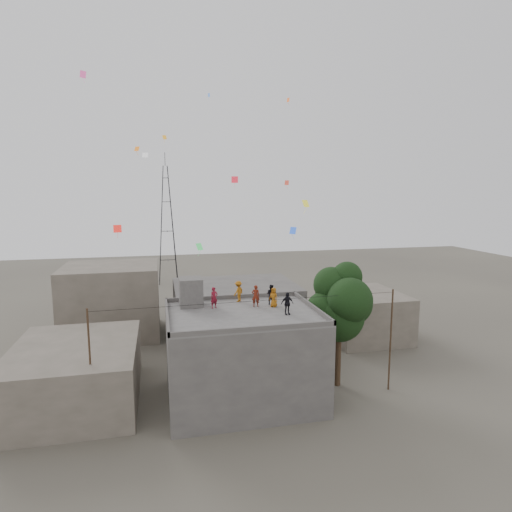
{
  "coord_description": "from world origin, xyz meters",
  "views": [
    {
      "loc": [
        -5.28,
        -27.18,
        14.11
      ],
      "look_at": [
        1.22,
        1.22,
        9.73
      ],
      "focal_mm": 30.0,
      "sensor_mm": 36.0,
      "label": 1
    }
  ],
  "objects": [
    {
      "name": "ground",
      "position": [
        0.0,
        0.0,
        0.0
      ],
      "size": [
        140.0,
        140.0,
        0.0
      ],
      "primitive_type": "plane",
      "color": "#49443C",
      "rests_on": "ground"
    },
    {
      "name": "main_building",
      "position": [
        0.0,
        0.0,
        3.05
      ],
      "size": [
        10.0,
        8.0,
        6.1
      ],
      "color": "#4A4745",
      "rests_on": "ground"
    },
    {
      "name": "parapet",
      "position": [
        0.0,
        0.0,
        6.25
      ],
      "size": [
        10.0,
        8.0,
        0.3
      ],
      "color": "#4A4745",
      "rests_on": "main_building"
    },
    {
      "name": "stair_head_box",
      "position": [
        -3.2,
        2.6,
        7.1
      ],
      "size": [
        1.6,
        1.8,
        2.0
      ],
      "primitive_type": "cube",
      "color": "#4A4745",
      "rests_on": "main_building"
    },
    {
      "name": "neighbor_west",
      "position": [
        -11.0,
        2.0,
        2.0
      ],
      "size": [
        8.0,
        10.0,
        4.0
      ],
      "primitive_type": "cube",
      "color": "#595346",
      "rests_on": "ground"
    },
    {
      "name": "neighbor_north",
      "position": [
        2.0,
        14.0,
        2.5
      ],
      "size": [
        12.0,
        9.0,
        5.0
      ],
      "primitive_type": "cube",
      "color": "#4A4745",
      "rests_on": "ground"
    },
    {
      "name": "neighbor_northwest",
      "position": [
        -10.0,
        16.0,
        3.5
      ],
      "size": [
        9.0,
        8.0,
        7.0
      ],
      "primitive_type": "cube",
      "color": "#595346",
      "rests_on": "ground"
    },
    {
      "name": "neighbor_east",
      "position": [
        14.0,
        10.0,
        2.2
      ],
      "size": [
        7.0,
        8.0,
        4.4
      ],
      "primitive_type": "cube",
      "color": "#595346",
      "rests_on": "ground"
    },
    {
      "name": "tree",
      "position": [
        7.37,
        0.6,
        6.1
      ],
      "size": [
        4.9,
        4.6,
        9.1
      ],
      "color": "black",
      "rests_on": "ground"
    },
    {
      "name": "utility_line",
      "position": [
        0.5,
        -1.25,
        3.83
      ],
      "size": [
        20.12,
        0.62,
        7.4
      ],
      "color": "black",
      "rests_on": "ground"
    },
    {
      "name": "transmission_tower",
      "position": [
        -4.0,
        40.0,
        9.07
      ],
      "size": [
        2.97,
        2.97,
        20.01
      ],
      "color": "black",
      "rests_on": "ground"
    },
    {
      "name": "person_red_adult",
      "position": [
        1.22,
        1.35,
        6.87
      ],
      "size": [
        0.63,
        0.48,
        1.54
      ],
      "primitive_type": "imported",
      "rotation": [
        0.0,
        0.0,
        2.92
      ],
      "color": "maroon",
      "rests_on": "main_building"
    },
    {
      "name": "person_orange_child",
      "position": [
        2.44,
        1.02,
        6.78
      ],
      "size": [
        0.78,
        0.79,
        1.37
      ],
      "primitive_type": "imported",
      "rotation": [
        0.0,
        0.0,
        -0.81
      ],
      "color": "#A45D12",
      "rests_on": "main_building"
    },
    {
      "name": "person_dark_child",
      "position": [
        2.42,
        1.67,
        6.83
      ],
      "size": [
        0.89,
        0.89,
        1.45
      ],
      "primitive_type": "imported",
      "rotation": [
        0.0,
        0.0,
        2.36
      ],
      "color": "black",
      "rests_on": "main_building"
    },
    {
      "name": "person_dark_adult",
      "position": [
        2.8,
        -1.05,
        6.85
      ],
      "size": [
        0.92,
        0.48,
        1.49
      ],
      "primitive_type": "imported",
      "rotation": [
        0.0,
        0.0,
        0.13
      ],
      "color": "black",
      "rests_on": "main_building"
    },
    {
      "name": "person_orange_adult",
      "position": [
        0.29,
        3.0,
        6.87
      ],
      "size": [
        1.11,
        1.11,
        1.54
      ],
      "primitive_type": "imported",
      "rotation": [
        0.0,
        0.0,
        -2.36
      ],
      "color": "#A45E12",
      "rests_on": "main_building"
    },
    {
      "name": "person_red_child",
      "position": [
        -1.68,
        1.6,
        6.84
      ],
      "size": [
        0.63,
        0.53,
        1.48
      ],
      "primitive_type": "imported",
      "rotation": [
        0.0,
        0.0,
        0.38
      ],
      "color": "maroon",
      "rests_on": "main_building"
    },
    {
      "name": "kites",
      "position": [
        -0.83,
        6.81,
        15.36
      ],
      "size": [
        17.64,
        13.85,
        12.92
      ],
      "color": "#FF221A",
      "rests_on": "ground"
    }
  ]
}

